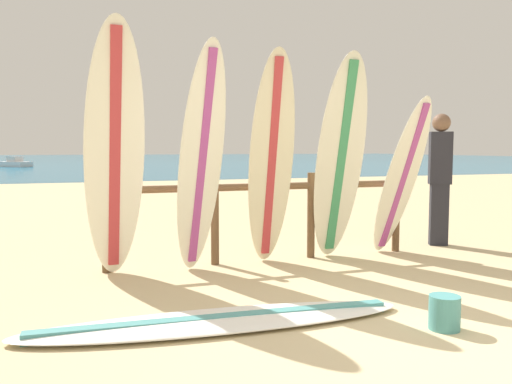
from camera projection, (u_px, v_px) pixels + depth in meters
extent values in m
plane|color=#D3BC8C|center=(457.00, 349.00, 3.42)|extent=(120.00, 120.00, 0.00)
cube|color=#196B93|center=(99.00, 159.00, 58.13)|extent=(120.00, 80.00, 0.01)
cylinder|color=brown|center=(105.00, 225.00, 5.47)|extent=(0.09, 0.09, 1.01)
cylinder|color=brown|center=(215.00, 220.00, 5.84)|extent=(0.09, 0.09, 1.01)
cylinder|color=brown|center=(311.00, 215.00, 6.22)|extent=(0.09, 0.09, 1.01)
cylinder|color=brown|center=(396.00, 211.00, 6.60)|extent=(0.09, 0.09, 1.01)
cylinder|color=brown|center=(264.00, 187.00, 6.00)|extent=(3.61, 0.08, 0.08)
ellipsoid|color=white|center=(114.00, 152.00, 5.09)|extent=(0.62, 0.74, 2.51)
cube|color=#B73338|center=(114.00, 152.00, 5.09)|extent=(0.15, 0.67, 2.31)
ellipsoid|color=white|center=(201.00, 161.00, 5.28)|extent=(0.57, 0.80, 2.34)
cube|color=#A53F8C|center=(201.00, 161.00, 5.28)|extent=(0.19, 0.69, 2.16)
ellipsoid|color=beige|center=(271.00, 160.00, 5.71)|extent=(0.55, 0.72, 2.33)
cube|color=#B73338|center=(271.00, 160.00, 5.71)|extent=(0.14, 0.64, 2.15)
ellipsoid|color=silver|center=(340.00, 159.00, 5.98)|extent=(0.60, 0.72, 2.34)
cube|color=#388C59|center=(340.00, 159.00, 5.98)|extent=(0.13, 0.66, 2.16)
ellipsoid|color=white|center=(401.00, 178.00, 6.22)|extent=(0.60, 0.89, 1.89)
cube|color=#A53F8C|center=(401.00, 178.00, 6.22)|extent=(0.20, 0.78, 1.74)
ellipsoid|color=white|center=(218.00, 321.00, 3.86)|extent=(2.92, 0.71, 0.07)
cube|color=teal|center=(218.00, 321.00, 3.86)|extent=(2.67, 0.23, 0.08)
cube|color=#26262D|center=(439.00, 215.00, 7.03)|extent=(0.27, 0.24, 0.82)
cube|color=#26262D|center=(440.00, 158.00, 6.96)|extent=(0.33, 0.29, 0.69)
sphere|color=brown|center=(441.00, 123.00, 6.93)|extent=(0.24, 0.24, 0.24)
cube|color=silver|center=(15.00, 164.00, 35.76)|extent=(2.37, 2.45, 0.35)
cube|color=silver|center=(15.00, 159.00, 35.73)|extent=(1.10, 1.11, 0.36)
cylinder|color=teal|center=(444.00, 312.00, 3.77)|extent=(0.22, 0.22, 0.25)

